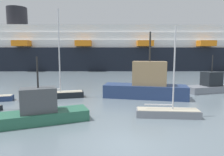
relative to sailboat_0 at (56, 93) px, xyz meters
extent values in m
plane|color=slate|center=(5.92, -11.22, -0.47)|extent=(600.00, 600.00, 0.00)
cube|color=black|center=(-0.01, 0.00, -0.17)|extent=(5.71, 2.22, 0.59)
cube|color=beige|center=(-0.01, 0.00, 0.15)|extent=(5.47, 2.08, 0.04)
cylinder|color=silver|center=(0.43, 0.08, 4.33)|extent=(0.13, 0.13, 8.40)
cylinder|color=silver|center=(-0.81, -0.14, 0.48)|extent=(2.49, 0.55, 0.11)
cube|color=gray|center=(9.41, -6.86, -0.20)|extent=(4.61, 1.75, 0.53)
cube|color=beige|center=(9.41, -6.86, 0.09)|extent=(4.42, 1.63, 0.04)
cylinder|color=silver|center=(9.76, -6.91, 3.01)|extent=(0.11, 0.11, 5.88)
cylinder|color=silver|center=(8.76, -6.77, 0.42)|extent=(2.02, 0.36, 0.09)
cube|color=navy|center=(9.19, -0.44, 0.21)|extent=(8.76, 4.50, 1.35)
cube|color=#A3845B|center=(9.59, -0.55, 2.10)|extent=(3.71, 2.62, 2.44)
cylinder|color=#262626|center=(9.59, -0.55, 4.79)|extent=(0.17, 0.17, 2.95)
cube|color=gray|center=(17.46, 2.07, -0.07)|extent=(5.95, 3.25, 0.78)
cube|color=#1E2328|center=(17.73, 2.13, 1.14)|extent=(2.31, 1.95, 1.65)
cylinder|color=#262626|center=(17.73, 2.13, 2.95)|extent=(0.11, 0.11, 1.98)
cube|color=#2D6B51|center=(0.81, -7.48, -0.10)|extent=(6.04, 3.51, 0.74)
cube|color=#4C5156|center=(0.53, -7.57, 1.07)|extent=(2.55, 2.00, 1.60)
cylinder|color=#262626|center=(0.53, -7.57, 2.88)|extent=(0.12, 0.12, 2.02)
cube|color=black|center=(0.72, 40.39, 2.66)|extent=(114.32, 21.59, 6.25)
cube|color=white|center=(0.72, 40.39, 6.81)|extent=(105.14, 19.23, 2.05)
cube|color=white|center=(0.72, 40.39, 8.85)|extent=(98.83, 18.07, 2.05)
cube|color=white|center=(0.72, 40.39, 10.90)|extent=(92.52, 16.92, 2.05)
cube|color=orange|center=(-15.59, 32.93, 6.81)|extent=(4.25, 3.38, 1.43)
cube|color=orange|center=(0.30, 32.13, 6.81)|extent=(4.25, 3.38, 1.43)
cube|color=orange|center=(16.19, 31.33, 6.81)|extent=(4.25, 3.38, 1.43)
cube|color=orange|center=(32.09, 30.53, 6.81)|extent=(4.25, 3.38, 1.43)
cylinder|color=black|center=(-19.72, 41.42, 14.76)|extent=(5.73, 5.73, 5.68)
camera|label=1|loc=(4.57, -20.66, 4.04)|focal=32.13mm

